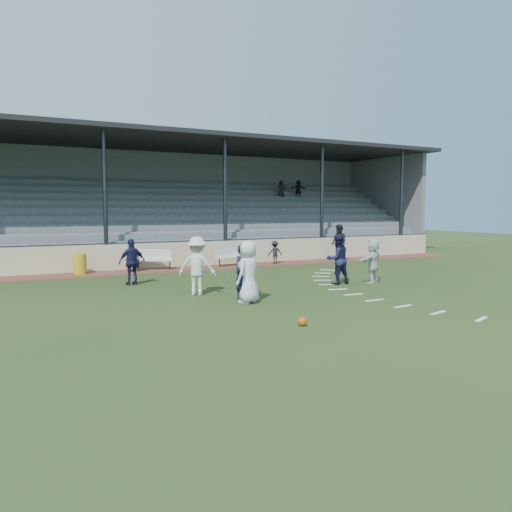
{
  "coord_description": "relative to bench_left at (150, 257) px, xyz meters",
  "views": [
    {
      "loc": [
        -7.48,
        -11.82,
        2.81
      ],
      "look_at": [
        0.0,
        2.5,
        1.3
      ],
      "focal_mm": 35.0,
      "sensor_mm": 36.0,
      "label": 1
    }
  ],
  "objects": [
    {
      "name": "player_white_back",
      "position": [
        6.43,
        -8.01,
        0.27
      ],
      "size": [
        1.64,
        1.15,
        1.7
      ],
      "primitive_type": "imported",
      "rotation": [
        0.0,
        0.0,
        3.6
      ],
      "color": "silver",
      "rests_on": "ground"
    },
    {
      "name": "ground",
      "position": [
        1.14,
        -10.96,
        -0.58
      ],
      "size": [
        90.0,
        90.0,
        0.0
      ],
      "primitive_type": "plane",
      "color": "#283D19",
      "rests_on": "ground"
    },
    {
      "name": "player_navy_wing",
      "position": [
        -1.9,
        -4.3,
        0.28
      ],
      "size": [
        1.06,
        0.55,
        1.72
      ],
      "primitive_type": "imported",
      "rotation": [
        0.0,
        0.0,
        3.27
      ],
      "color": "#15163B",
      "rests_on": "ground"
    },
    {
      "name": "player_navy_mid",
      "position": [
        5.01,
        -7.68,
        0.36
      ],
      "size": [
        0.97,
        0.78,
        1.89
      ],
      "primitive_type": "imported",
      "rotation": [
        0.0,
        0.0,
        3.07
      ],
      "color": "#15163B",
      "rests_on": "ground"
    },
    {
      "name": "trash_bin",
      "position": [
        -3.17,
        -0.24,
        -0.13
      ],
      "size": [
        0.55,
        0.55,
        0.88
      ],
      "primitive_type": "cylinder",
      "color": "gold",
      "rests_on": "cinder_track"
    },
    {
      "name": "sub_left_near",
      "position": [
        -0.81,
        -0.47,
        -0.04
      ],
      "size": [
        0.39,
        0.27,
        1.04
      ],
      "primitive_type": "imported",
      "rotation": [
        0.0,
        0.0,
        3.2
      ],
      "color": "black",
      "rests_on": "cinder_track"
    },
    {
      "name": "penalty_arc",
      "position": [
        5.26,
        -10.96,
        -0.58
      ],
      "size": [
        3.89,
        14.63,
        0.01
      ],
      "color": "white",
      "rests_on": "ground"
    },
    {
      "name": "official",
      "position": [
        10.36,
        -0.68,
        0.42
      ],
      "size": [
        0.81,
        1.01,
        1.98
      ],
      "primitive_type": "imported",
      "rotation": [
        0.0,
        0.0,
        4.65
      ],
      "color": "black",
      "rests_on": "cinder_track"
    },
    {
      "name": "bench_right",
      "position": [
        4.1,
        -0.23,
        0.0
      ],
      "size": [
        2.04,
        0.87,
        0.95
      ],
      "rotation": [
        0.0,
        0.0,
        0.21
      ],
      "color": "beige",
      "rests_on": "cinder_track"
    },
    {
      "name": "bench_left",
      "position": [
        0.0,
        0.0,
        0.0
      ],
      "size": [
        2.0,
        1.2,
        0.95
      ],
      "rotation": [
        0.0,
        0.0,
        -0.39
      ],
      "color": "beige",
      "rests_on": "cinder_track"
    },
    {
      "name": "player_white_lead",
      "position": [
        0.33,
        -9.52,
        0.36
      ],
      "size": [
        1.1,
        0.98,
        1.89
      ],
      "primitive_type": "imported",
      "rotation": [
        0.0,
        0.0,
        3.65
      ],
      "color": "silver",
      "rests_on": "ground"
    },
    {
      "name": "player_navy_lead",
      "position": [
        0.49,
        -8.84,
        0.28
      ],
      "size": [
        0.69,
        0.51,
        1.72
      ],
      "primitive_type": "imported",
      "rotation": [
        0.0,
        0.0,
        0.17
      ],
      "color": "#15163B",
      "rests_on": "ground"
    },
    {
      "name": "player_white_wing",
      "position": [
        -0.53,
        -7.48,
        0.38
      ],
      "size": [
        1.43,
        1.28,
        1.92
      ],
      "primitive_type": "imported",
      "rotation": [
        0.0,
        0.0,
        2.56
      ],
      "color": "silver",
      "rests_on": "ground"
    },
    {
      "name": "sub_left_far",
      "position": [
        -0.99,
        -0.47,
        -0.03
      ],
      "size": [
        0.68,
        0.45,
        1.08
      ],
      "primitive_type": "imported",
      "rotation": [
        0.0,
        0.0,
        3.47
      ],
      "color": "black",
      "rests_on": "cinder_track"
    },
    {
      "name": "football",
      "position": [
        0.13,
        -12.81,
        -0.47
      ],
      "size": [
        0.22,
        0.22,
        0.22
      ],
      "primitive_type": "sphere",
      "color": "#C24A0B",
      "rests_on": "ground"
    },
    {
      "name": "retaining_wall",
      "position": [
        1.14,
        0.59,
        0.02
      ],
      "size": [
        34.0,
        0.18,
        1.2
      ],
      "primitive_type": "cube",
      "color": "beige",
      "rests_on": "ground"
    },
    {
      "name": "sub_right",
      "position": [
        6.4,
        -0.5,
        0.03
      ],
      "size": [
        0.83,
        0.57,
        1.18
      ],
      "primitive_type": "imported",
      "rotation": [
        0.0,
        0.0,
        2.96
      ],
      "color": "black",
      "rests_on": "cinder_track"
    },
    {
      "name": "cinder_track",
      "position": [
        1.14,
        -0.46,
        -0.57
      ],
      "size": [
        34.0,
        2.0,
        0.02
      ],
      "primitive_type": "cube",
      "color": "brown",
      "rests_on": "ground"
    },
    {
      "name": "grandstand",
      "position": [
        1.14,
        5.3,
        1.62
      ],
      "size": [
        34.6,
        9.0,
        6.61
      ],
      "color": "slate",
      "rests_on": "ground"
    }
  ]
}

